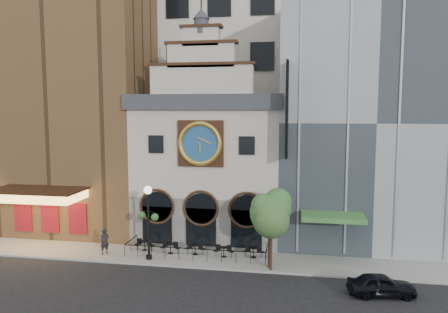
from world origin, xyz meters
TOP-DOWN VIEW (x-y plane):
  - ground at (0.00, 0.00)m, footprint 120.00×120.00m
  - sidewalk at (0.00, 2.50)m, footprint 44.00×5.00m
  - clock_building at (0.00, 7.82)m, footprint 12.60×8.78m
  - theater_building at (-13.00, 9.96)m, footprint 14.00×15.60m
  - retail_building at (12.99, 9.99)m, footprint 14.00×14.40m
  - office_tower at (0.00, 20.00)m, footprint 20.00×16.00m
  - cafe_railing at (0.00, 2.50)m, footprint 10.60×2.60m
  - bistro_0 at (-4.31, 2.82)m, footprint 1.58×0.68m
  - bistro_1 at (-2.10, 2.47)m, footprint 1.58×0.68m
  - bistro_2 at (-0.16, 2.57)m, footprint 1.58×0.68m
  - bistro_3 at (2.09, 2.38)m, footprint 1.58×0.68m
  - bistro_4 at (4.31, 2.66)m, footprint 1.58×0.68m
  - car_right at (12.56, -2.39)m, footprint 4.17×2.12m
  - pedestrian at (-7.01, 1.52)m, footprint 0.83×0.83m
  - lamppost at (-3.29, 0.99)m, footprint 1.69×0.95m
  - tree_left at (5.64, 0.88)m, footprint 2.91×2.80m
  - tree_right at (5.77, 0.43)m, footprint 2.63×2.53m

SIDE VIEW (x-z plane):
  - ground at x=0.00m, z-range 0.00..0.00m
  - sidewalk at x=0.00m, z-range 0.00..0.15m
  - cafe_railing at x=0.00m, z-range 0.15..1.05m
  - bistro_0 at x=-4.31m, z-range 0.16..1.06m
  - bistro_1 at x=-2.10m, z-range 0.16..1.06m
  - bistro_2 at x=-0.16m, z-range 0.16..1.06m
  - bistro_3 at x=2.09m, z-range 0.16..1.06m
  - bistro_4 at x=4.31m, z-range 0.16..1.06m
  - car_right at x=12.56m, z-range 0.00..1.36m
  - pedestrian at x=-7.01m, z-range 0.15..2.09m
  - lamppost at x=-3.29m, z-range 0.80..6.28m
  - tree_right at x=5.77m, z-range 1.33..6.39m
  - tree_left at x=5.64m, z-range 1.46..7.06m
  - clock_building at x=0.00m, z-range -2.64..16.01m
  - retail_building at x=12.99m, z-range 0.14..20.14m
  - theater_building at x=-13.00m, z-range 0.10..25.10m
  - office_tower at x=0.00m, z-range 0.00..40.00m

